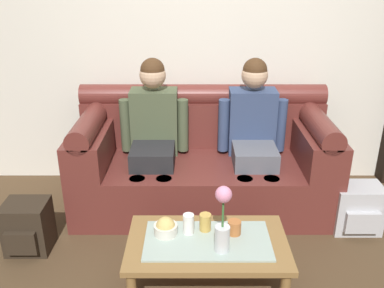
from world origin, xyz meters
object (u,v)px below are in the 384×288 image
Objects in this scene: flower_vase at (223,221)px; person_right at (254,130)px; cup_near_left at (206,222)px; cup_near_right at (235,227)px; backpack_left at (28,227)px; backpack_right at (357,209)px; cup_far_center at (189,224)px; couch at (204,162)px; person_left at (154,130)px; snack_bowl at (166,228)px; coffee_table at (208,247)px.

person_right is at bearing 74.70° from flower_vase.
cup_near_left is 1.25× the size of cup_near_right.
backpack_left is at bearing 165.89° from cup_near_left.
cup_near_left reaches higher than backpack_right.
couch is at bearing 83.65° from cup_far_center.
person_left is 1.28m from flower_vase.
backpack_right is (1.56, -0.42, -0.48)m from person_left.
person_left is 1.18m from backpack_left.
snack_bowl reaches higher than backpack_right.
person_left is 3.31× the size of backpack_left.
person_left is at bearing 110.36° from coffee_table.
snack_bowl is (0.15, -1.03, -0.24)m from person_left.
couch is 1.21m from flower_vase.
backpack_right is at bearing 5.82° from backpack_left.
couch is 1.03m from cup_far_center.
cup_near_left is 0.30× the size of backpack_left.
cup_near_right is at bearing 61.91° from flower_vase.
coffee_table is (0.40, -1.09, -0.34)m from person_left.
person_left is 3.31× the size of backpack_right.
couch reaches higher than flower_vase.
person_left reaches higher than snack_bowl.
backpack_right is 2.42m from backpack_left.
person_right is 14.06× the size of cup_near_right.
cup_near_right reaches higher than backpack_right.
snack_bowl is 0.42m from cup_near_right.
cup_near_left is at bearing -112.82° from person_right.
person_left is at bearing 112.13° from flower_vase.
coffee_table is at bearing -150.29° from backpack_right.
cup_near_right is (0.16, 0.06, 0.10)m from coffee_table.
cup_near_left is (-0.09, 0.20, -0.14)m from flower_vase.
snack_bowl reaches higher than backpack_left.
couch is 1.43m from backpack_left.
person_right is 0.99m from backpack_right.
snack_bowl is (-0.25, 0.06, 0.10)m from coffee_table.
snack_bowl is 1.65× the size of cup_near_right.
cup_near_right is 0.28m from cup_far_center.
snack_bowl reaches higher than cup_near_left.
cup_near_right is at bearing -1.65° from cup_far_center.
person_left is 1.00× the size of person_right.
cup_far_center is at bearing -16.85° from backpack_left.
couch is 23.75× the size of cup_near_right.
cup_near_right is at bearing -13.07° from cup_near_left.
flower_vase is at bearing -21.10° from backpack_left.
cup_far_center is at bearing -155.08° from backpack_right.
backpack_left is (-1.65, -0.67, -0.48)m from person_right.
person_left is 2.97× the size of flower_vase.
cup_near_left is at bearing -14.11° from backpack_left.
coffee_table is at bearing -31.74° from cup_far_center.
snack_bowl reaches higher than cup_near_right.
flower_vase is at bearing -51.39° from coffee_table.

